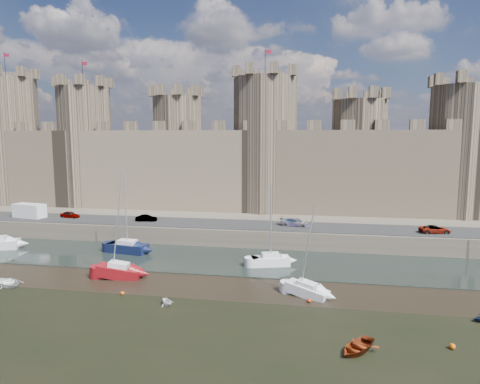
{
  "coord_description": "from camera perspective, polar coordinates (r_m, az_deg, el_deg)",
  "views": [
    {
      "loc": [
        10.74,
        -27.01,
        15.55
      ],
      "look_at": [
        2.16,
        22.0,
        9.01
      ],
      "focal_mm": 32.0,
      "sensor_mm": 36.0,
      "label": 1
    }
  ],
  "objects": [
    {
      "name": "car_0",
      "position": [
        73.6,
        -21.72,
        -2.83
      ],
      "size": [
        3.41,
        1.88,
        1.1
      ],
      "primitive_type": "imported",
      "rotation": [
        0.0,
        0.0,
        1.38
      ],
      "color": "gray",
      "rests_on": "quay"
    },
    {
      "name": "car_2",
      "position": [
        62.58,
        7.36,
        -4.03
      ],
      "size": [
        4.48,
        2.43,
        1.23
      ],
      "primitive_type": "imported",
      "rotation": [
        0.0,
        0.0,
        1.4
      ],
      "color": "gray",
      "rests_on": "quay"
    },
    {
      "name": "road",
      "position": [
        63.3,
        -0.06,
        -4.36
      ],
      "size": [
        160.0,
        7.0,
        0.1
      ],
      "primitive_type": "cube",
      "color": "black",
      "rests_on": "quay"
    },
    {
      "name": "castle",
      "position": [
        75.97,
        1.3,
        4.56
      ],
      "size": [
        108.5,
        11.0,
        29.0
      ],
      "color": "#42382B",
      "rests_on": "quay"
    },
    {
      "name": "dinghy_3",
      "position": [
        41.27,
        -9.73,
        -14.18
      ],
      "size": [
        1.93,
        1.89,
        0.77
      ],
      "primitive_type": "imported",
      "rotation": [
        1.57,
        0.0,
        0.91
      ],
      "color": "white",
      "rests_on": "ground"
    },
    {
      "name": "buoy_3",
      "position": [
        41.93,
        9.21,
        -14.1
      ],
      "size": [
        0.39,
        0.39,
        0.39
      ],
      "primitive_type": "sphere",
      "color": "red",
      "rests_on": "ground"
    },
    {
      "name": "quay",
      "position": [
        88.83,
        2.85,
        -1.78
      ],
      "size": [
        160.0,
        60.0,
        2.5
      ],
      "primitive_type": "cube",
      "color": "#4C443A",
      "rests_on": "ground"
    },
    {
      "name": "sailboat_5",
      "position": [
        43.34,
        8.9,
        -12.68
      ],
      "size": [
        4.5,
        3.19,
        9.05
      ],
      "rotation": [
        0.0,
        0.0,
        -0.42
      ],
      "color": "silver",
      "rests_on": "ground"
    },
    {
      "name": "ground",
      "position": [
        32.97,
        -11.08,
        -20.8
      ],
      "size": [
        160.0,
        160.0,
        0.0
      ],
      "primitive_type": "plane",
      "color": "black",
      "rests_on": "ground"
    },
    {
      "name": "dinghy_6",
      "position": [
        51.9,
        -28.6,
        -10.48
      ],
      "size": [
        4.09,
        3.69,
        0.7
      ],
      "primitive_type": "imported",
      "rotation": [
        1.57,
        0.0,
        4.23
      ],
      "color": "silver",
      "rests_on": "ground"
    },
    {
      "name": "car_1",
      "position": [
        67.1,
        -12.38,
        -3.44
      ],
      "size": [
        3.36,
        1.69,
        1.06
      ],
      "primitive_type": "imported",
      "rotation": [
        0.0,
        0.0,
        1.76
      ],
      "color": "gray",
      "rests_on": "quay"
    },
    {
      "name": "van",
      "position": [
        76.23,
        -26.27,
        -2.28
      ],
      "size": [
        5.52,
        3.03,
        2.28
      ],
      "primitive_type": "cube",
      "rotation": [
        0.0,
        0.0,
        -0.19
      ],
      "color": "silver",
      "rests_on": "quay"
    },
    {
      "name": "sailboat_1",
      "position": [
        59.44,
        -14.79,
        -7.09
      ],
      "size": [
        5.69,
        2.91,
        10.9
      ],
      "rotation": [
        0.0,
        0.0,
        -0.15
      ],
      "color": "black",
      "rests_on": "ground"
    },
    {
      "name": "car_3",
      "position": [
        63.32,
        24.56,
        -4.58
      ],
      "size": [
        4.25,
        2.46,
        1.12
      ],
      "primitive_type": "imported",
      "rotation": [
        0.0,
        0.0,
        1.73
      ],
      "color": "gray",
      "rests_on": "quay"
    },
    {
      "name": "buoy_1",
      "position": [
        44.71,
        -15.4,
        -12.88
      ],
      "size": [
        0.39,
        0.39,
        0.39
      ],
      "primitive_type": "sphere",
      "color": "#CF4609",
      "rests_on": "ground"
    },
    {
      "name": "sailboat_2",
      "position": [
        52.08,
        4.08,
        -8.99
      ],
      "size": [
        4.86,
        2.96,
        9.81
      ],
      "rotation": [
        0.0,
        0.0,
        0.28
      ],
      "color": "white",
      "rests_on": "ground"
    },
    {
      "name": "sailboat_4",
      "position": [
        49.68,
        -15.81,
        -10.07
      ],
      "size": [
        4.92,
        2.29,
        11.15
      ],
      "rotation": [
        0.0,
        0.0,
        0.09
      ],
      "color": "maroon",
      "rests_on": "ground"
    },
    {
      "name": "water_channel",
      "position": [
        54.39,
        -1.91,
        -9.08
      ],
      "size": [
        160.0,
        12.0,
        0.08
      ],
      "primitive_type": "cube",
      "color": "black",
      "rests_on": "ground"
    },
    {
      "name": "buoy_5",
      "position": [
        36.79,
        26.46,
        -17.95
      ],
      "size": [
        0.45,
        0.45,
        0.45
      ],
      "primitive_type": "sphere",
      "color": "#C45208",
      "rests_on": "ground"
    },
    {
      "name": "dinghy_4",
      "position": [
        33.95,
        15.34,
        -19.42
      ],
      "size": [
        3.82,
        3.96,
        0.67
      ],
      "primitive_type": "imported",
      "rotation": [
        1.57,
        0.0,
        5.6
      ],
      "color": "maroon",
      "rests_on": "ground"
    }
  ]
}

